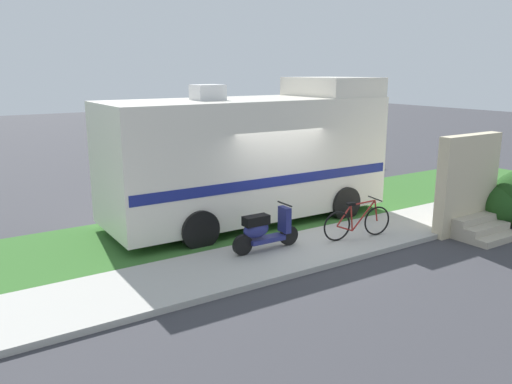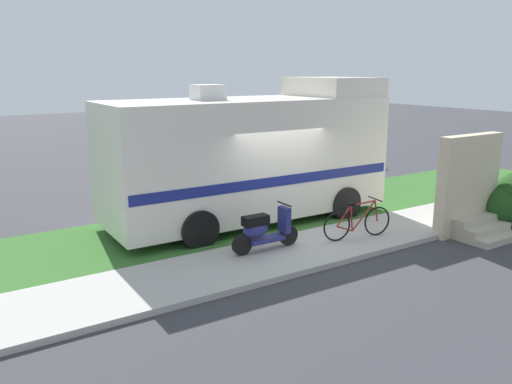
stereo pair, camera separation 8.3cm
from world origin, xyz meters
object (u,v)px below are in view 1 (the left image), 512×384
pickup_truck_near (294,148)px  bottle_green (440,217)px  bicycle (357,222)px  motorhome_rv (251,155)px  scooter (264,230)px

pickup_truck_near → bottle_green: pickup_truck_near is taller
pickup_truck_near → bottle_green: bearing=-99.7°
bicycle → motorhome_rv: bearing=111.3°
pickup_truck_near → bottle_green: size_ratio=19.05×
bicycle → pickup_truck_near: (4.00, 7.59, 0.42)m
motorhome_rv → pickup_truck_near: (5.09, 4.79, -0.83)m
pickup_truck_near → motorhome_rv: bearing=-136.7°
motorhome_rv → bicycle: bearing=-68.7°
scooter → bicycle: (2.25, -0.48, -0.07)m
scooter → bicycle: 2.30m
scooter → bottle_green: bearing=-8.4°
motorhome_rv → bottle_green: size_ratio=24.87×
scooter → bottle_green: 4.98m
bottle_green → motorhome_rv: bearing=141.0°
scooter → bottle_green: scooter is taller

